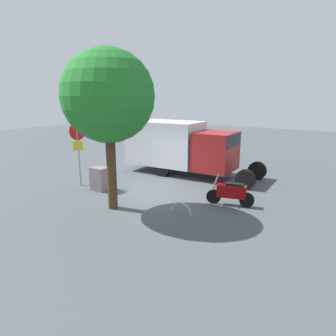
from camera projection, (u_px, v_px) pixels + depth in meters
name	position (u px, v px, depth m)	size (l,w,h in m)	color
ground_plane	(152.00, 192.00, 13.17)	(60.00, 60.00, 0.00)	#474E51
box_truck_near	(181.00, 145.00, 15.88)	(7.30, 2.52, 2.76)	black
motorcycle	(231.00, 192.00, 11.40)	(1.77, 0.74, 1.20)	black
stop_sign	(78.00, 145.00, 13.69)	(0.71, 0.33, 2.88)	#9E9EA3
street_tree	(108.00, 97.00, 10.31)	(3.23, 3.23, 5.69)	#47301E
utility_cabinet	(100.00, 179.00, 13.27)	(0.72, 0.55, 1.03)	slate
bike_rack_hoop	(181.00, 213.00, 10.73)	(0.85, 0.85, 0.05)	#B7B7BC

